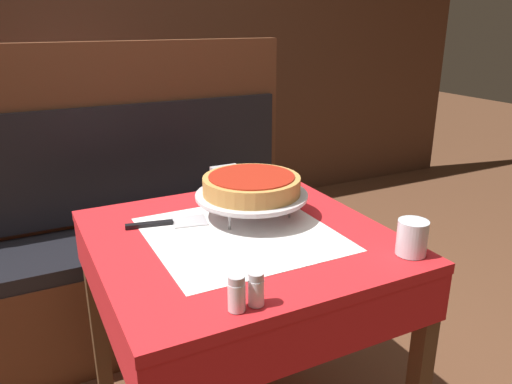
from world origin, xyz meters
The scene contains 12 objects.
dining_table_front centered at (0.00, 0.00, 0.67)m, with size 0.82×0.82×0.77m.
dining_table_rear centered at (-0.23, 1.65, 0.67)m, with size 0.76×0.76×0.77m.
booth_bench centered at (-0.20, 0.81, 0.38)m, with size 1.66×0.45×1.27m.
back_wall_panel centered at (0.00, 2.15, 1.20)m, with size 6.00×0.04×2.40m, color #4C2D1E.
pizza_pan_stand centered at (0.09, 0.10, 0.84)m, with size 0.35×0.35×0.08m.
deep_dish_pizza centered at (0.09, 0.10, 0.88)m, with size 0.30×0.30×0.06m.
pizza_server centered at (-0.16, 0.16, 0.78)m, with size 0.25×0.10×0.01m.
water_glass_near centered at (0.34, -0.32, 0.82)m, with size 0.08×0.08×0.09m.
salt_shaker centered at (-0.18, -0.35, 0.81)m, with size 0.04×0.04×0.08m.
pepper_shaker centered at (-0.13, -0.35, 0.81)m, with size 0.04×0.04×0.08m.
napkin_holder centered at (0.11, 0.37, 0.82)m, with size 0.10×0.05×0.09m.
condiment_caddy centered at (-0.28, 1.63, 0.82)m, with size 0.12×0.12×0.17m.
Camera 1 is at (-0.56, -1.19, 1.37)m, focal length 35.00 mm.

